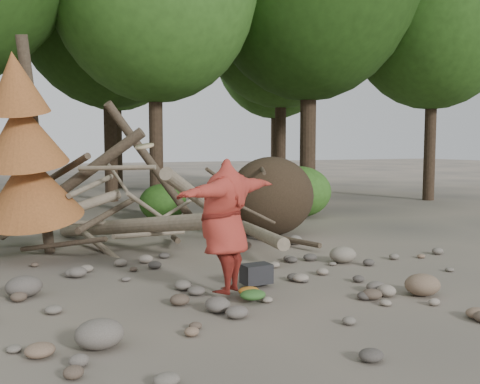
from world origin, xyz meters
name	(u,v)px	position (x,y,z in m)	size (l,w,h in m)	color
ground	(251,288)	(0.00, 0.00, 0.00)	(120.00, 120.00, 0.00)	#514C44
deadfall_pile	(251,199)	(2.02, 4.24, 0.95)	(8.55, 5.24, 3.30)	#332619
dead_conifer	(26,153)	(-3.12, 3.37, 2.11)	(2.06, 2.16, 4.35)	#4C3F30
bush_mid	(163,203)	(0.80, 7.80, 0.56)	(1.40, 1.40, 1.12)	#2C5A1A
bush_right	(299,192)	(5.00, 7.00, 0.80)	(2.00, 2.00, 1.60)	#366A21
frisbee_thrower	(225,226)	(-0.56, -0.28, 1.08)	(2.67, 1.95, 2.23)	maroon
backpack	(256,277)	(0.12, 0.05, 0.15)	(0.46, 0.31, 0.31)	black
cloth_green	(253,298)	(-0.31, -0.72, 0.07)	(0.39, 0.32, 0.14)	#2E5A24
cloth_orange	(249,294)	(-0.26, -0.47, 0.06)	(0.33, 0.27, 0.12)	#AD691D
boulder_front_left	(99,334)	(-2.62, -1.57, 0.17)	(0.55, 0.50, 0.33)	#655D54
boulder_front_right	(422,285)	(2.20, -1.42, 0.16)	(0.55, 0.49, 0.33)	#765E49
boulder_mid_right	(343,255)	(2.42, 0.95, 0.16)	(0.53, 0.48, 0.32)	gray
boulder_mid_left	(24,286)	(-3.31, 0.96, 0.16)	(0.54, 0.48, 0.32)	#58514A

